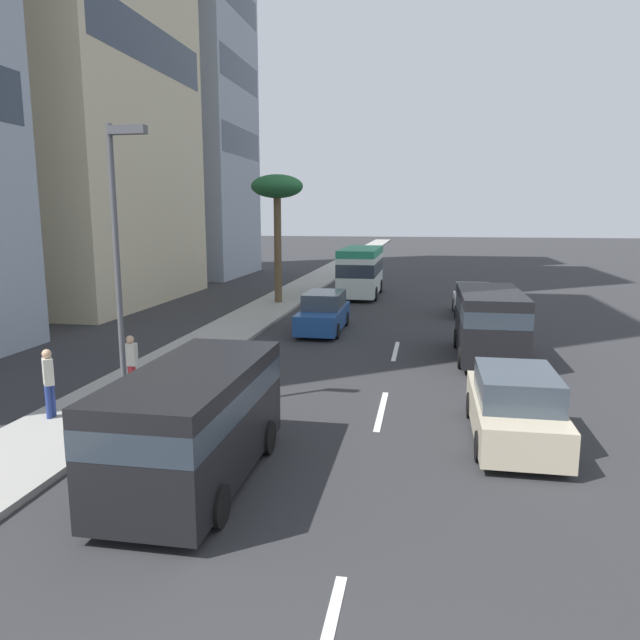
# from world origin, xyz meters

# --- Properties ---
(ground_plane) EXTENTS (198.00, 198.00, 0.00)m
(ground_plane) POSITION_xyz_m (31.50, 0.00, 0.00)
(ground_plane) COLOR #2D2D30
(sidewalk_right) EXTENTS (162.00, 2.78, 0.15)m
(sidewalk_right) POSITION_xyz_m (31.50, 7.27, 0.07)
(sidewalk_right) COLOR #9E9B93
(sidewalk_right) RESTS_ON ground_plane
(lane_stripe_mid) EXTENTS (3.20, 0.16, 0.01)m
(lane_stripe_mid) POSITION_xyz_m (12.16, 0.00, 0.01)
(lane_stripe_mid) COLOR silver
(lane_stripe_mid) RESTS_ON ground_plane
(lane_stripe_far) EXTENTS (3.20, 0.16, 0.01)m
(lane_stripe_far) POSITION_xyz_m (19.17, 0.00, 0.01)
(lane_stripe_far) COLOR silver
(lane_stripe_far) RESTS_ON ground_plane
(car_lead) EXTENTS (4.77, 1.81, 1.70)m
(car_lead) POSITION_xyz_m (22.59, 3.34, 0.80)
(car_lead) COLOR #1E478C
(car_lead) RESTS_ON ground_plane
(van_second) EXTENTS (5.32, 2.23, 2.43)m
(van_second) POSITION_xyz_m (18.59, -3.29, 1.39)
(van_second) COLOR black
(van_second) RESTS_ON ground_plane
(car_third) EXTENTS (4.47, 1.88, 1.67)m
(car_third) POSITION_xyz_m (10.60, -3.11, 0.79)
(car_third) COLOR beige
(car_third) RESTS_ON ground_plane
(van_fourth) EXTENTS (5.19, 2.17, 2.25)m
(van_fourth) POSITION_xyz_m (7.33, 3.19, 1.29)
(van_fourth) COLOR black
(van_fourth) RESTS_ON ground_plane
(car_fifth) EXTENTS (4.13, 1.87, 1.58)m
(car_fifth) POSITION_xyz_m (28.07, -3.41, 0.75)
(car_fifth) COLOR white
(car_fifth) RESTS_ON ground_plane
(minibus_sixth) EXTENTS (6.64, 2.36, 2.99)m
(minibus_sixth) POSITION_xyz_m (34.05, 2.96, 1.64)
(minibus_sixth) COLOR silver
(minibus_sixth) RESTS_ON ground_plane
(pedestrian_near_lamp) EXTENTS (0.30, 0.32, 1.64)m
(pedestrian_near_lamp) POSITION_xyz_m (12.02, 6.93, 1.05)
(pedestrian_near_lamp) COLOR red
(pedestrian_near_lamp) RESTS_ON sidewalk_right
(pedestrian_mid_block) EXTENTS (0.39, 0.38, 1.72)m
(pedestrian_mid_block) POSITION_xyz_m (9.79, 7.94, 1.10)
(pedestrian_mid_block) COLOR navy
(pedestrian_mid_block) RESTS_ON sidewalk_right
(palm_tree) EXTENTS (2.85, 2.85, 7.04)m
(palm_tree) POSITION_xyz_m (29.72, 7.16, 6.25)
(palm_tree) COLOR brown
(palm_tree) RESTS_ON sidewalk_right
(street_lamp) EXTENTS (0.24, 0.97, 7.00)m
(street_lamp) POSITION_xyz_m (10.38, 6.17, 4.45)
(street_lamp) COLOR #4C4C51
(street_lamp) RESTS_ON sidewalk_right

